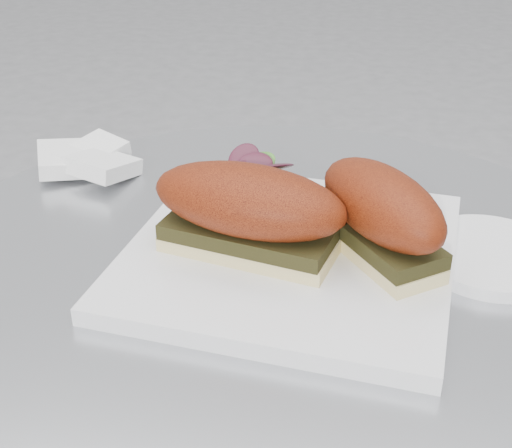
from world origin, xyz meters
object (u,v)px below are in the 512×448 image
(sandwich_left, at_px, (248,210))
(sandwich_right, at_px, (381,212))
(plate, at_px, (291,253))
(saucer, at_px, (490,255))

(sandwich_left, height_order, sandwich_right, same)
(plate, relative_size, saucer, 2.10)
(sandwich_left, bearing_deg, sandwich_right, 19.92)
(plate, height_order, sandwich_right, sandwich_right)
(plate, bearing_deg, saucer, 9.24)
(plate, bearing_deg, sandwich_right, -2.26)
(sandwich_right, relative_size, saucer, 1.19)
(sandwich_right, distance_m, saucer, 0.12)
(sandwich_right, bearing_deg, sandwich_left, -119.25)
(plate, distance_m, sandwich_right, 0.09)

